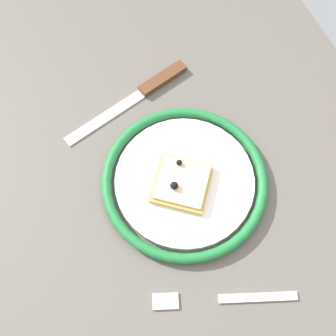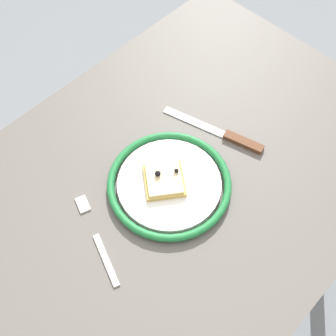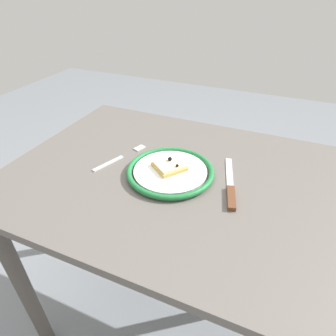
% 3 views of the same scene
% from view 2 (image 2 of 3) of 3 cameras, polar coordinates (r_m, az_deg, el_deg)
% --- Properties ---
extents(ground_plane, '(6.00, 6.00, 0.00)m').
position_cam_2_polar(ground_plane, '(1.62, 0.69, -14.73)').
color(ground_plane, slate).
extents(dining_table, '(1.02, 0.72, 0.77)m').
position_cam_2_polar(dining_table, '(1.02, 1.07, -4.32)').
color(dining_table, '#5B5651').
rests_on(dining_table, ground_plane).
extents(plate, '(0.25, 0.25, 0.02)m').
position_cam_2_polar(plate, '(0.89, 0.17, -2.07)').
color(plate, white).
rests_on(plate, dining_table).
extents(pizza_slice_near, '(0.11, 0.11, 0.03)m').
position_cam_2_polar(pizza_slice_near, '(0.88, -0.40, -1.65)').
color(pizza_slice_near, tan).
rests_on(pizza_slice_near, plate).
extents(knife, '(0.08, 0.24, 0.01)m').
position_cam_2_polar(knife, '(0.97, 8.04, 4.10)').
color(knife, silver).
rests_on(knife, dining_table).
extents(fork, '(0.09, 0.19, 0.00)m').
position_cam_2_polar(fork, '(0.86, -9.25, -9.01)').
color(fork, silver).
rests_on(fork, dining_table).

